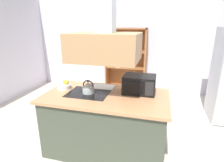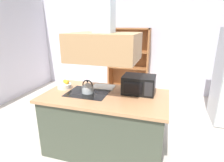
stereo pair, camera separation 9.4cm
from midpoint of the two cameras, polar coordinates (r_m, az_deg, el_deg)
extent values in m
plane|color=beige|center=(2.97, -3.06, -21.74)|extent=(7.80, 7.80, 0.00)
cube|color=silver|center=(5.26, 6.97, 11.64)|extent=(6.00, 0.12, 2.70)
cube|color=#3F4638|center=(2.84, -2.84, -13.12)|extent=(1.69, 0.91, 0.86)
cube|color=tan|center=(2.64, -2.98, -4.70)|extent=(1.77, 0.99, 0.04)
cube|color=black|center=(2.72, -8.34, -3.69)|extent=(0.60, 0.48, 0.00)
cube|color=#A97E52|center=(2.46, -3.24, 10.58)|extent=(0.90, 0.70, 0.36)
cube|color=#9B5D31|center=(5.24, -2.00, 6.54)|extent=(0.04, 0.40, 1.76)
cube|color=#9B5D31|center=(5.04, 9.75, 5.86)|extent=(0.04, 0.40, 1.76)
cube|color=#9B5D31|center=(5.02, 3.97, 15.98)|extent=(1.11, 0.40, 0.03)
cube|color=#9B5D31|center=(5.34, 3.58, -2.64)|extent=(1.11, 0.40, 0.08)
cube|color=#9B5D31|center=(5.30, 4.17, 6.62)|extent=(1.11, 0.02, 1.76)
cube|color=#9B5D31|center=(5.15, 3.72, 4.32)|extent=(1.03, 0.36, 0.02)
cube|color=#9B5D31|center=(5.07, 3.82, 9.17)|extent=(1.03, 0.36, 0.02)
cylinder|color=white|center=(5.13, 1.44, 4.73)|extent=(0.18, 0.18, 0.05)
cylinder|color=white|center=(5.12, 1.44, 5.22)|extent=(0.17, 0.17, 0.05)
cylinder|color=white|center=(5.12, 1.44, 5.72)|extent=(0.16, 0.16, 0.05)
cylinder|color=silver|center=(4.99, 5.27, 9.84)|extent=(0.01, 0.01, 0.12)
cone|color=silver|center=(4.98, 5.30, 10.98)|extent=(0.07, 0.07, 0.08)
cylinder|color=silver|center=(4.97, 7.31, 9.74)|extent=(0.01, 0.01, 0.12)
cone|color=silver|center=(4.96, 7.35, 10.88)|extent=(0.07, 0.07, 0.08)
cylinder|color=#B6C0C3|center=(2.71, -8.38, -2.71)|extent=(0.18, 0.18, 0.10)
cone|color=#B0B7BA|center=(2.68, -8.46, -1.12)|extent=(0.17, 0.17, 0.06)
sphere|color=black|center=(2.67, -8.50, -0.19)|extent=(0.03, 0.03, 0.03)
torus|color=black|center=(2.68, -8.44, -1.39)|extent=(0.17, 0.02, 0.17)
cube|color=white|center=(2.92, -3.62, -1.90)|extent=(0.35, 0.26, 0.02)
cube|color=black|center=(2.70, 7.52, -0.96)|extent=(0.46, 0.34, 0.26)
cube|color=black|center=(2.54, 5.76, -2.07)|extent=(0.26, 0.01, 0.17)
cube|color=#262628|center=(2.52, 10.51, -2.46)|extent=(0.11, 0.01, 0.20)
cylinder|color=silver|center=(2.97, -15.54, -1.69)|extent=(0.22, 0.22, 0.07)
sphere|color=gold|center=(2.94, -14.82, -0.49)|extent=(0.07, 0.07, 0.07)
sphere|color=gold|center=(2.99, -15.42, -0.24)|extent=(0.06, 0.06, 0.06)
camera|label=1|loc=(0.05, -90.92, -0.29)|focal=29.37mm
camera|label=2|loc=(0.05, 89.08, 0.29)|focal=29.37mm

